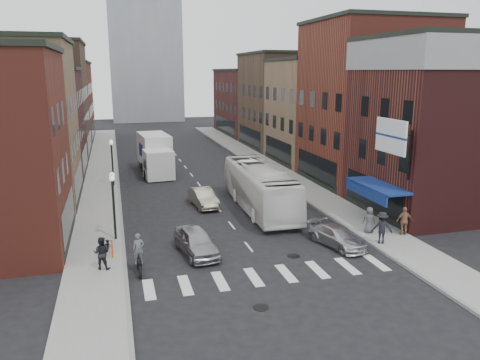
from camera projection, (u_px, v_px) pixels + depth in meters
name	position (u px, v px, depth m)	size (l,w,h in m)	color
ground	(254.00, 253.00, 26.09)	(160.00, 160.00, 0.00)	black
sidewalk_left	(102.00, 177.00, 44.57)	(3.00, 74.00, 0.15)	gray
sidewalk_right	(270.00, 168.00, 48.93)	(3.00, 74.00, 0.15)	gray
curb_left	(118.00, 177.00, 44.97)	(0.20, 74.00, 0.16)	gray
curb_right	(257.00, 169.00, 48.56)	(0.20, 74.00, 0.16)	gray
crosswalk_stripes	(271.00, 275.00, 23.27)	(12.00, 2.20, 0.01)	silver
bldg_left_mid_a	(2.00, 124.00, 34.02)	(10.30, 10.20, 12.30)	#937751
bldg_left_mid_b	(26.00, 123.00, 43.64)	(10.30, 10.20, 10.30)	#3F1616
bldg_left_far_a	(41.00, 100.00, 53.64)	(10.30, 12.20, 13.30)	#4A3525
bldg_left_far_b	(55.00, 102.00, 67.02)	(10.30, 16.20, 11.30)	maroon
bldg_right_corner	(440.00, 126.00, 32.77)	(10.30, 9.20, 12.30)	#3F1616
bldg_right_mid_a	(370.00, 103.00, 41.47)	(10.30, 10.20, 14.30)	maroon
bldg_right_mid_b	(321.00, 111.00, 51.20)	(10.30, 10.20, 11.30)	#937751
bldg_right_far_a	(286.00, 101.00, 61.43)	(10.30, 12.20, 12.30)	#4A3525
bldg_right_far_b	(255.00, 102.00, 74.81)	(10.30, 16.20, 10.30)	#3F1616
awning_blue	(375.00, 187.00, 30.13)	(1.80, 5.00, 0.78)	navy
billboard_sign	(392.00, 137.00, 27.37)	(1.52, 3.00, 3.70)	black
streetlamp_near	(113.00, 194.00, 27.30)	(0.32, 1.22, 4.11)	black
streetlamp_far	(112.00, 154.00, 40.45)	(0.32, 1.22, 4.11)	black
bike_rack	(112.00, 249.00, 25.24)	(0.08, 0.68, 0.80)	#D8590C
box_truck	(155.00, 155.00, 46.20)	(3.15, 8.85, 3.77)	silver
motorcycle_rider	(139.00, 255.00, 23.34)	(0.58, 2.04, 2.07)	black
transit_bus	(259.00, 187.00, 34.12)	(2.76, 11.78, 3.28)	white
sedan_left_near	(196.00, 242.00, 25.81)	(1.72, 4.27, 1.45)	#A1A2A6
sedan_left_far	(203.00, 198.00, 35.01)	(1.41, 4.04, 1.33)	#A9A389
curb_car	(337.00, 236.00, 27.04)	(1.64, 4.03, 1.17)	#BCBCC2
parked_bicycle	(107.00, 245.00, 25.61)	(0.59, 1.68, 0.88)	black
ped_left_solo	(102.00, 253.00, 23.47)	(0.82, 0.47, 1.69)	black
ped_right_a	(382.00, 228.00, 27.01)	(1.22, 0.60, 1.88)	black
ped_right_b	(404.00, 221.00, 28.40)	(1.04, 0.52, 1.77)	#99674E
ped_right_c	(369.00, 220.00, 28.80)	(0.80, 0.52, 1.63)	#505157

